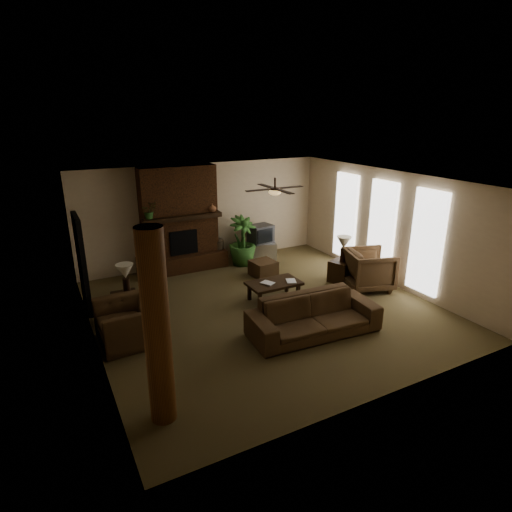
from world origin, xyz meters
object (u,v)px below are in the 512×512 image
armchair_right (369,268)px  lamp_right (344,244)px  lamp_left (125,274)px  armchair_left (127,316)px  floor_vase (218,249)px  floor_plant (242,251)px  tv_stand (261,251)px  log_column (157,330)px  ottoman (263,268)px  side_table_right (341,271)px  side_table_left (126,306)px  coffee_table (274,284)px  sofa (314,310)px

armchair_right → lamp_right: bearing=45.9°
lamp_left → armchair_left: bearing=-102.3°
armchair_left → floor_vase: armchair_left is taller
floor_vase → floor_plant: (0.59, -0.36, -0.05)m
tv_stand → floor_plant: bearing=-148.9°
floor_plant → log_column: bearing=-126.0°
armchair_right → ottoman: (-1.86, 1.93, -0.33)m
lamp_left → side_table_right: 5.26m
tv_stand → floor_vase: bearing=-170.4°
armchair_right → lamp_left: lamp_left is taller
lamp_left → side_table_left: bearing=147.1°
floor_vase → coffee_table: bearing=-86.4°
sofa → floor_vase: sofa is taller
coffee_table → side_table_left: size_ratio=2.18×
floor_plant → side_table_right: (1.64, -2.34, -0.11)m
log_column → tv_stand: (4.46, 5.34, -1.15)m
armchair_right → side_table_left: (-5.57, 1.13, -0.26)m
lamp_left → side_table_right: bearing=-5.1°
log_column → sofa: log_column is taller
sofa → coffee_table: 1.71m
floor_vase → lamp_left: bearing=-143.0°
tv_stand → log_column: bearing=-110.7°
lamp_left → lamp_right: 5.22m
sofa → coffee_table: bearing=90.9°
armchair_left → ottoman: armchair_left is taller
sofa → tv_stand: sofa is taller
coffee_table → side_table_left: (-3.19, 0.64, -0.10)m
side_table_left → lamp_right: bearing=-5.8°
armchair_right → floor_vase: 4.20m
floor_plant → side_table_left: floor_plant is taller
sofa → floor_vase: size_ratio=3.31×
armchair_left → armchair_right: 5.72m
armchair_left → side_table_right: armchair_left is taller
log_column → side_table_left: 3.54m
sofa → coffee_table: (0.10, 1.70, -0.13)m
sofa → log_column: bearing=-158.7°
lamp_right → armchair_right: bearing=-61.8°
side_table_right → lamp_right: bearing=-77.7°
armchair_left → log_column: bearing=-2.1°
sofa → floor_vase: 4.55m
armchair_right → ottoman: size_ratio=1.77×
sofa → floor_vase: bearing=95.2°
sofa → floor_vase: (-0.08, 4.54, -0.07)m
floor_plant → lamp_right: (1.65, -2.37, 0.61)m
armchair_right → coffee_table: size_ratio=0.89×
side_table_right → floor_vase: bearing=129.6°
tv_stand → side_table_right: size_ratio=1.55×
armchair_right → side_table_right: (-0.33, 0.64, -0.26)m
sofa → coffee_table: size_ratio=2.12×
floor_vase → side_table_left: floor_vase is taller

